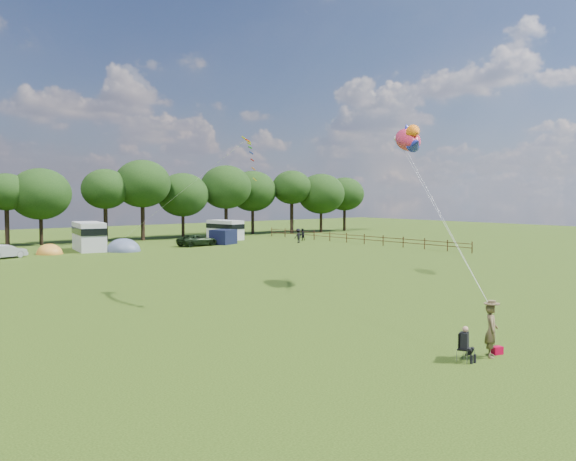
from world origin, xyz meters
TOP-DOWN VIEW (x-y plane):
  - ground_plane at (0.00, 0.00)m, footprint 180.00×180.00m
  - tree_line at (5.30, 54.99)m, footprint 102.98×10.98m
  - fence at (32.00, 34.50)m, footprint 0.12×33.12m
  - car_b at (-5.87, 42.52)m, footprint 3.93×2.47m
  - car_d at (15.21, 43.17)m, footprint 5.00×2.56m
  - campervan_c at (3.34, 45.41)m, footprint 3.80×6.51m
  - campervan_d at (23.13, 49.40)m, footprint 2.81×5.36m
  - tent_orange at (-1.27, 44.07)m, footprint 2.61×2.85m
  - tent_greyblue at (5.78, 42.36)m, footprint 3.59×3.93m
  - awning_navy at (18.88, 43.38)m, footprint 3.45×3.20m
  - kite_flyer at (-2.03, -6.55)m, footprint 0.87×0.82m
  - camp_chair at (-3.30, -6.27)m, footprint 0.69×0.72m
  - kite_bag at (-1.48, -6.45)m, footprint 0.48×0.38m
  - fish_kite at (10.98, 8.51)m, footprint 3.21×4.21m
  - streamer_kite_c at (-0.84, 10.56)m, footprint 3.20×5.07m
  - walker_a at (29.95, 41.98)m, footprint 0.77×0.50m
  - walker_b at (26.88, 39.11)m, footprint 1.18×0.63m

SIDE VIEW (x-z plane):
  - ground_plane at x=0.00m, z-range 0.00..0.00m
  - tent_greyblue at x=5.78m, z-range -1.31..1.35m
  - tent_orange at x=-1.27m, z-range -1.00..1.04m
  - kite_bag at x=-1.48m, z-range 0.00..0.30m
  - car_b at x=-5.87m, z-range 0.00..1.30m
  - car_d at x=15.21m, z-range 0.00..1.32m
  - fence at x=32.00m, z-range 0.10..1.30m
  - walker_a at x=29.95m, z-range 0.00..1.53m
  - camp_chair at x=-3.30m, z-range 0.13..1.43m
  - awning_navy at x=18.88m, z-range 0.00..1.73m
  - walker_b at x=26.88m, z-range 0.00..1.75m
  - kite_flyer at x=-2.03m, z-range 0.00..2.00m
  - campervan_d at x=23.13m, z-range 0.09..2.61m
  - campervan_c at x=3.34m, z-range 0.11..3.10m
  - tree_line at x=5.30m, z-range 1.21..11.48m
  - streamer_kite_c at x=-0.84m, z-range 7.24..10.07m
  - fish_kite at x=10.98m, z-range 8.59..10.88m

